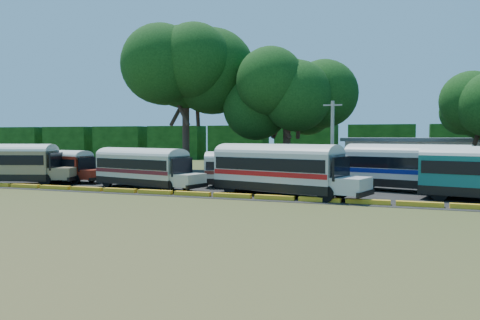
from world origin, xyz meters
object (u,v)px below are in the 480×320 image
(bus_beige, at_px, (6,161))
(bus_white_red, at_px, (280,166))
(tree_west, at_px, (185,67))
(bus_red, at_px, (58,163))
(bus_cream_west, at_px, (143,166))

(bus_beige, height_order, bus_white_red, bus_white_red)
(tree_west, bearing_deg, bus_beige, -119.36)
(tree_west, bearing_deg, bus_red, -118.09)
(bus_beige, xyz_separation_m, bus_red, (2.40, 3.61, -0.35))
(bus_white_red, bearing_deg, bus_red, -172.37)
(bus_red, height_order, bus_white_red, bus_white_red)
(tree_west, bearing_deg, bus_cream_west, -76.47)
(bus_beige, xyz_separation_m, bus_white_red, (24.37, 0.58, 0.05))
(bus_red, relative_size, tree_west, 0.55)
(bus_beige, xyz_separation_m, tree_west, (9.24, 16.43, 9.89))
(bus_red, xyz_separation_m, bus_cream_west, (10.49, -2.31, 0.17))
(bus_white_red, xyz_separation_m, tree_west, (-15.13, 15.85, 9.84))
(bus_red, relative_size, bus_cream_west, 0.89)
(bus_red, xyz_separation_m, tree_west, (6.85, 12.83, 10.24))
(bus_red, distance_m, bus_cream_west, 10.74)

